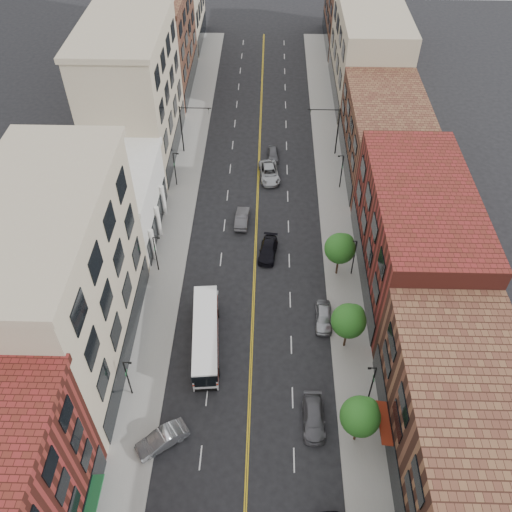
# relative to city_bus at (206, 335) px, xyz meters

# --- Properties ---
(ground) EXTENTS (220.00, 220.00, 0.00)m
(ground) POSITION_rel_city_bus_xyz_m (4.56, -13.79, -1.64)
(ground) COLOR black
(ground) RESTS_ON ground
(sidewalk_left) EXTENTS (4.00, 110.00, 0.15)m
(sidewalk_left) POSITION_rel_city_bus_xyz_m (-5.44, 21.21, -1.56)
(sidewalk_left) COLOR gray
(sidewalk_left) RESTS_ON ground
(sidewalk_right) EXTENTS (4.00, 110.00, 0.15)m
(sidewalk_right) POSITION_rel_city_bus_xyz_m (14.56, 21.21, -1.56)
(sidewalk_right) COLOR gray
(sidewalk_right) RESTS_ON ground
(bldg_l_tanoffice) EXTENTS (10.00, 22.00, 18.00)m
(bldg_l_tanoffice) POSITION_rel_city_bus_xyz_m (-12.44, -0.79, 7.36)
(bldg_l_tanoffice) COLOR tan
(bldg_l_tanoffice) RESTS_ON ground
(bldg_l_white) EXTENTS (10.00, 14.00, 8.00)m
(bldg_l_white) POSITION_rel_city_bus_xyz_m (-12.44, 17.21, 2.36)
(bldg_l_white) COLOR silver
(bldg_l_white) RESTS_ON ground
(bldg_l_far_a) EXTENTS (10.00, 20.00, 18.00)m
(bldg_l_far_a) POSITION_rel_city_bus_xyz_m (-12.44, 34.21, 7.36)
(bldg_l_far_a) COLOR tan
(bldg_l_far_a) RESTS_ON ground
(bldg_l_far_b) EXTENTS (10.00, 20.00, 15.00)m
(bldg_l_far_b) POSITION_rel_city_bus_xyz_m (-12.44, 54.21, 5.86)
(bldg_l_far_b) COLOR brown
(bldg_l_far_b) RESTS_ON ground
(bldg_r_near) EXTENTS (10.00, 26.00, 10.00)m
(bldg_r_near) POSITION_rel_city_bus_xyz_m (21.56, -13.79, 3.36)
(bldg_r_near) COLOR brown
(bldg_r_near) RESTS_ON ground
(bldg_r_mid) EXTENTS (10.00, 22.00, 12.00)m
(bldg_r_mid) POSITION_rel_city_bus_xyz_m (21.56, 10.21, 4.36)
(bldg_r_mid) COLOR #591F17
(bldg_r_mid) RESTS_ON ground
(bldg_r_far_a) EXTENTS (10.00, 20.00, 10.00)m
(bldg_r_far_a) POSITION_rel_city_bus_xyz_m (21.56, 31.21, 3.36)
(bldg_r_far_a) COLOR brown
(bldg_r_far_a) RESTS_ON ground
(bldg_r_far_b) EXTENTS (10.00, 22.00, 14.00)m
(bldg_r_far_b) POSITION_rel_city_bus_xyz_m (21.56, 52.21, 5.36)
(bldg_r_far_b) COLOR tan
(bldg_r_far_b) RESTS_ON ground
(bldg_r_far_c) EXTENTS (10.00, 18.00, 11.00)m
(bldg_r_far_c) POSITION_rel_city_bus_xyz_m (21.56, 72.21, 3.86)
(bldg_r_far_c) COLOR brown
(bldg_r_far_c) RESTS_ON ground
(tree_r_1) EXTENTS (3.40, 3.40, 5.59)m
(tree_r_1) POSITION_rel_city_bus_xyz_m (13.94, -9.71, 2.49)
(tree_r_1) COLOR black
(tree_r_1) RESTS_ON sidewalk_right
(tree_r_2) EXTENTS (3.40, 3.40, 5.59)m
(tree_r_2) POSITION_rel_city_bus_xyz_m (13.94, 0.29, 2.49)
(tree_r_2) COLOR black
(tree_r_2) RESTS_ON sidewalk_right
(tree_r_3) EXTENTS (3.40, 3.40, 5.59)m
(tree_r_3) POSITION_rel_city_bus_xyz_m (13.94, 10.29, 2.49)
(tree_r_3) COLOR black
(tree_r_3) RESTS_ON sidewalk_right
(lamp_l_1) EXTENTS (0.81, 0.55, 5.05)m
(lamp_l_1) POSITION_rel_city_bus_xyz_m (-6.40, -5.79, 1.33)
(lamp_l_1) COLOR black
(lamp_l_1) RESTS_ON sidewalk_left
(lamp_l_2) EXTENTS (0.81, 0.55, 5.05)m
(lamp_l_2) POSITION_rel_city_bus_xyz_m (-6.40, 10.21, 1.33)
(lamp_l_2) COLOR black
(lamp_l_2) RESTS_ON sidewalk_left
(lamp_l_3) EXTENTS (0.81, 0.55, 5.05)m
(lamp_l_3) POSITION_rel_city_bus_xyz_m (-6.40, 26.21, 1.33)
(lamp_l_3) COLOR black
(lamp_l_3) RESTS_ON sidewalk_left
(lamp_r_1) EXTENTS (0.81, 0.55, 5.05)m
(lamp_r_1) POSITION_rel_city_bus_xyz_m (15.51, -5.79, 1.33)
(lamp_r_1) COLOR black
(lamp_r_1) RESTS_ON sidewalk_right
(lamp_r_2) EXTENTS (0.81, 0.55, 5.05)m
(lamp_r_2) POSITION_rel_city_bus_xyz_m (15.51, 10.21, 1.33)
(lamp_r_2) COLOR black
(lamp_r_2) RESTS_ON sidewalk_right
(lamp_r_3) EXTENTS (0.81, 0.55, 5.05)m
(lamp_r_3) POSITION_rel_city_bus_xyz_m (15.51, 26.21, 1.33)
(lamp_r_3) COLOR black
(lamp_r_3) RESTS_ON sidewalk_right
(signal_mast_left) EXTENTS (4.49, 0.18, 7.20)m
(signal_mast_left) POSITION_rel_city_bus_xyz_m (-5.71, 34.21, 3.01)
(signal_mast_left) COLOR black
(signal_mast_left) RESTS_ON sidewalk_left
(signal_mast_right) EXTENTS (4.49, 0.18, 7.20)m
(signal_mast_right) POSITION_rel_city_bus_xyz_m (14.82, 34.21, 3.01)
(signal_mast_right) COLOR black
(signal_mast_right) RESTS_ON sidewalk_right
(city_bus) EXTENTS (3.32, 11.11, 2.82)m
(city_bus) POSITION_rel_city_bus_xyz_m (0.00, 0.00, 0.00)
(city_bus) COLOR silver
(city_bus) RESTS_ON ground
(car_angle_b) EXTENTS (4.73, 4.01, 1.53)m
(car_angle_b) POSITION_rel_city_bus_xyz_m (-2.84, -10.59, -0.87)
(car_angle_b) COLOR #A6A9AD
(car_angle_b) RESTS_ON ground
(car_parked_mid) EXTENTS (1.99, 4.82, 1.39)m
(car_parked_mid) POSITION_rel_city_bus_xyz_m (10.36, -8.22, -0.94)
(car_parked_mid) COLOR #505055
(car_parked_mid) RESTS_ON ground
(car_parked_far) EXTENTS (1.91, 4.39, 1.48)m
(car_parked_far) POSITION_rel_city_bus_xyz_m (11.96, 3.29, -0.90)
(car_parked_far) COLOR #9C9DA3
(car_parked_far) RESTS_ON ground
(car_lane_behind) EXTENTS (1.80, 4.56, 1.48)m
(car_lane_behind) POSITION_rel_city_bus_xyz_m (2.76, 18.81, -0.90)
(car_lane_behind) COLOR #48484D
(car_lane_behind) RESTS_ON ground
(car_lane_a) EXTENTS (2.56, 5.00, 1.39)m
(car_lane_a) POSITION_rel_city_bus_xyz_m (6.06, 13.19, -0.94)
(car_lane_a) COLOR black
(car_lane_a) RESTS_ON ground
(car_lane_b) EXTENTS (3.26, 5.90, 1.56)m
(car_lane_b) POSITION_rel_city_bus_xyz_m (6.06, 28.35, -0.86)
(car_lane_b) COLOR #A2A6AA
(car_lane_b) RESTS_ON ground
(car_lane_c) EXTENTS (1.73, 3.95, 1.33)m
(car_lane_c) POSITION_rel_city_bus_xyz_m (6.56, 33.02, -0.97)
(car_lane_c) COLOR #505056
(car_lane_c) RESTS_ON ground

